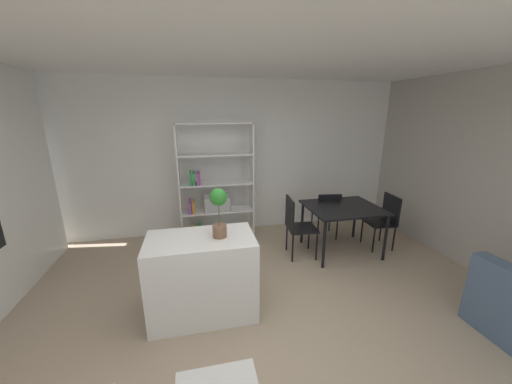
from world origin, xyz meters
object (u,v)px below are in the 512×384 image
object	(u,v)px
dining_chair_far	(327,211)
dining_chair_island_side	(296,222)
potted_plant_on_island	(219,209)
kitchen_island	(202,276)
dining_table	(343,211)
open_bookshelf	(213,193)
dining_chair_window_side	(385,217)

from	to	relation	value
dining_chair_far	dining_chair_island_side	world-z (taller)	dining_chair_island_side
potted_plant_on_island	dining_chair_far	distance (m)	2.67
kitchen_island	dining_table	xyz separation A→B (m)	(2.27, 1.02, 0.24)
kitchen_island	open_bookshelf	size ratio (longest dim) A/B	0.56
potted_plant_on_island	dining_chair_window_side	xyz separation A→B (m)	(2.84, 1.03, -0.71)
potted_plant_on_island	dining_chair_island_side	world-z (taller)	potted_plant_on_island
kitchen_island	open_bookshelf	xyz separation A→B (m)	(0.27, 1.96, 0.40)
potted_plant_on_island	dining_chair_far	bearing A→B (deg)	37.16
dining_table	dining_chair_far	world-z (taller)	dining_chair_far
potted_plant_on_island	dining_chair_window_side	bearing A→B (deg)	19.85
dining_chair_island_side	dining_chair_window_side	size ratio (longest dim) A/B	1.06
dining_chair_window_side	open_bookshelf	bearing A→B (deg)	-104.75
potted_plant_on_island	kitchen_island	bearing A→B (deg)	176.10
kitchen_island	dining_table	size ratio (longest dim) A/B	1.02
dining_table	potted_plant_on_island	bearing A→B (deg)	-153.34
kitchen_island	dining_table	world-z (taller)	kitchen_island
dining_chair_far	dining_chair_window_side	size ratio (longest dim) A/B	0.95
dining_table	dining_chair_far	distance (m)	0.55
potted_plant_on_island	open_bookshelf	size ratio (longest dim) A/B	0.26
kitchen_island	dining_chair_window_side	world-z (taller)	kitchen_island
open_bookshelf	dining_chair_island_side	xyz separation A→B (m)	(1.20, -0.93, -0.29)
open_bookshelf	dining_chair_far	size ratio (longest dim) A/B	2.39
kitchen_island	dining_chair_island_side	size ratio (longest dim) A/B	1.20
dining_table	dining_chair_island_side	bearing A→B (deg)	179.38
kitchen_island	dining_chair_island_side	bearing A→B (deg)	34.85
potted_plant_on_island	dining_chair_far	size ratio (longest dim) A/B	0.62
dining_table	dining_chair_far	xyz separation A→B (m)	(-0.01, 0.52, -0.18)
open_bookshelf	dining_chair_window_side	bearing A→B (deg)	-18.80
potted_plant_on_island	dining_chair_island_side	distance (m)	1.78
kitchen_island	dining_chair_far	bearing A→B (deg)	34.27
potted_plant_on_island	open_bookshelf	bearing A→B (deg)	88.12
potted_plant_on_island	dining_chair_window_side	world-z (taller)	potted_plant_on_island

